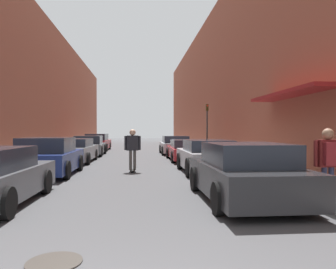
% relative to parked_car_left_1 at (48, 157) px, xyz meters
% --- Properties ---
extents(ground, '(106.20, 106.20, 0.00)m').
position_rel_parked_car_left_1_xyz_m(ground, '(2.96, 8.82, -0.67)').
color(ground, '#424244').
extents(curb_strip_left, '(1.80, 48.27, 0.12)m').
position_rel_parked_car_left_1_xyz_m(curb_strip_left, '(-2.00, 13.65, -0.61)').
color(curb_strip_left, gray).
rests_on(curb_strip_left, ground).
extents(curb_strip_right, '(1.80, 48.27, 0.12)m').
position_rel_parked_car_left_1_xyz_m(curb_strip_right, '(7.93, 13.65, -0.61)').
color(curb_strip_right, gray).
rests_on(curb_strip_right, ground).
extents(building_row_left, '(4.90, 48.27, 9.61)m').
position_rel_parked_car_left_1_xyz_m(building_row_left, '(-4.90, 13.64, 4.13)').
color(building_row_left, brown).
rests_on(building_row_left, ground).
extents(building_row_right, '(4.90, 48.27, 10.65)m').
position_rel_parked_car_left_1_xyz_m(building_row_right, '(10.83, 13.65, 4.65)').
color(building_row_right, brown).
rests_on(building_row_right, ground).
extents(parked_car_left_1, '(2.04, 4.06, 1.41)m').
position_rel_parked_car_left_1_xyz_m(parked_car_left_1, '(0.00, 0.00, 0.00)').
color(parked_car_left_1, navy).
rests_on(parked_car_left_1, ground).
extents(parked_car_left_2, '(1.86, 4.55, 1.25)m').
position_rel_parked_car_left_1_xyz_m(parked_car_left_2, '(0.06, 5.00, -0.06)').
color(parked_car_left_2, gray).
rests_on(parked_car_left_2, ground).
extents(parked_car_left_3, '(2.05, 4.17, 1.33)m').
position_rel_parked_car_left_1_xyz_m(parked_car_left_3, '(0.03, 9.96, -0.03)').
color(parked_car_left_3, '#515459').
rests_on(parked_car_left_3, ground).
extents(parked_car_left_4, '(1.96, 4.84, 1.41)m').
position_rel_parked_car_left_1_xyz_m(parked_car_left_4, '(-0.09, 15.47, -0.00)').
color(parked_car_left_4, maroon).
rests_on(parked_car_left_4, ground).
extents(parked_car_right_0, '(2.09, 4.30, 1.38)m').
position_rel_parked_car_left_1_xyz_m(parked_car_right_0, '(5.88, -5.03, -0.01)').
color(parked_car_right_0, '#232326').
rests_on(parked_car_right_0, ground).
extents(parked_car_right_1, '(2.02, 4.16, 1.30)m').
position_rel_parked_car_left_1_xyz_m(parked_car_right_1, '(6.07, 0.18, -0.03)').
color(parked_car_right_1, '#B7B7BC').
rests_on(parked_car_right_1, ground).
extents(parked_car_right_2, '(1.89, 4.74, 1.17)m').
position_rel_parked_car_left_1_xyz_m(parked_car_right_2, '(6.01, 5.64, -0.11)').
color(parked_car_right_2, maroon).
rests_on(parked_car_right_2, ground).
extents(parked_car_right_3, '(2.09, 4.01, 1.30)m').
position_rel_parked_car_left_1_xyz_m(parked_car_right_3, '(5.99, 10.65, -0.05)').
color(parked_car_right_3, '#B7B7BC').
rests_on(parked_car_right_3, ground).
extents(skateboarder, '(0.66, 0.78, 1.73)m').
position_rel_parked_car_left_1_xyz_m(skateboarder, '(3.13, 0.74, 0.39)').
color(skateboarder, black).
rests_on(skateboarder, ground).
extents(manhole_cover, '(0.70, 0.70, 0.02)m').
position_rel_parked_car_left_1_xyz_m(manhole_cover, '(2.30, -8.39, -0.67)').
color(manhole_cover, '#332D28').
rests_on(manhole_cover, ground).
extents(traffic_light, '(0.16, 0.22, 3.33)m').
position_rel_parked_car_left_1_xyz_m(traffic_light, '(7.93, 8.83, 1.51)').
color(traffic_light, '#2D2D2D').
rests_on(traffic_light, curb_strip_right).
extents(pedestrian, '(0.64, 0.35, 1.60)m').
position_rel_parked_car_left_1_xyz_m(pedestrian, '(7.44, -5.93, 0.45)').
color(pedestrian, '#2D3351').
rests_on(pedestrian, curb_strip_right).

